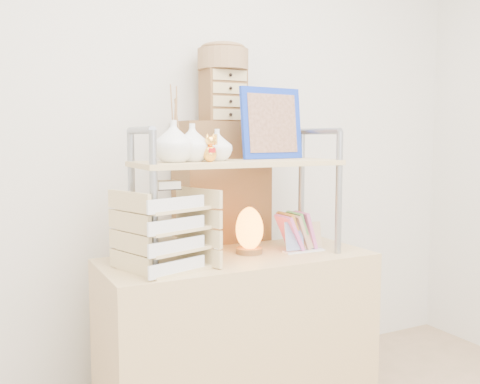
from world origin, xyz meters
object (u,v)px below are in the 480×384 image
at_px(desk, 238,338).
at_px(salt_lamp, 249,230).
at_px(letter_tray, 167,234).
at_px(cabinet, 222,254).

bearing_deg(desk, salt_lamp, 22.29).
height_order(desk, salt_lamp, salt_lamp).
bearing_deg(salt_lamp, desk, -157.71).
xyz_separation_m(letter_tray, salt_lamp, (0.43, 0.10, -0.03)).
xyz_separation_m(desk, letter_tray, (-0.36, -0.07, 0.52)).
relative_size(cabinet, letter_tray, 3.76).
height_order(desk, letter_tray, letter_tray).
height_order(cabinet, salt_lamp, cabinet).
distance_m(cabinet, salt_lamp, 0.39).
distance_m(cabinet, letter_tray, 0.67).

